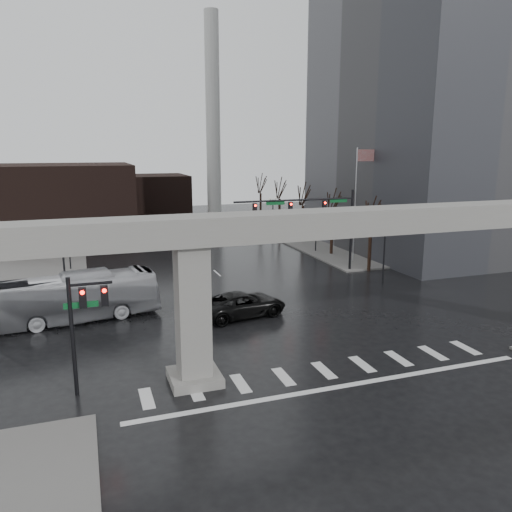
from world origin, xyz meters
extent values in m
plane|color=black|center=(0.00, 0.00, 0.00)|extent=(160.00, 160.00, 0.00)
cube|color=slate|center=(26.00, 36.00, 0.07)|extent=(28.00, 36.00, 0.15)
cube|color=gray|center=(0.00, 0.00, 8.00)|extent=(48.00, 2.20, 1.40)
cube|color=gray|center=(-7.00, 0.00, 3.65)|extent=(1.60, 1.60, 7.30)
cube|color=gray|center=(-7.00, 0.00, 0.25)|extent=(2.60, 2.60, 0.50)
cube|color=slate|center=(28.00, 26.00, 21.00)|extent=(22.00, 26.00, 42.00)
cube|color=black|center=(-14.00, 42.00, 5.00)|extent=(16.00, 14.00, 10.00)
cube|color=black|center=(-2.00, 52.00, 4.00)|extent=(10.00, 10.00, 8.00)
cylinder|color=beige|center=(6.00, 46.00, 15.00)|extent=(2.00, 2.00, 30.00)
cylinder|color=gray|center=(6.00, 46.00, 0.60)|extent=(3.60, 3.60, 1.20)
cylinder|color=black|center=(12.80, 18.80, 4.00)|extent=(0.24, 0.24, 8.00)
cylinder|color=black|center=(6.80, 18.80, 7.20)|extent=(12.00, 0.18, 0.18)
cube|color=black|center=(9.80, 18.80, 6.55)|extent=(0.35, 0.30, 1.00)
cube|color=black|center=(6.30, 18.80, 6.55)|extent=(0.35, 0.30, 1.00)
cube|color=black|center=(2.80, 18.80, 6.55)|extent=(0.35, 0.30, 1.00)
sphere|color=#FF0C05|center=(9.80, 18.62, 6.85)|extent=(0.20, 0.20, 0.20)
cube|color=#0B5223|center=(11.30, 18.80, 7.00)|extent=(1.80, 0.05, 0.35)
cube|color=#0B5223|center=(4.80, 18.80, 7.00)|extent=(1.80, 0.05, 0.35)
cylinder|color=black|center=(-12.80, 0.50, 3.00)|extent=(0.20, 0.20, 6.00)
cylinder|color=black|center=(-11.80, 0.50, 5.60)|extent=(2.00, 0.14, 0.14)
cube|color=black|center=(-12.20, 0.50, 4.95)|extent=(0.35, 0.30, 1.00)
cube|color=black|center=(-11.20, 0.50, 4.95)|extent=(0.35, 0.30, 1.00)
cube|color=#0B5223|center=(-12.30, 0.50, 4.60)|extent=(1.60, 0.05, 0.30)
cylinder|color=silver|center=(15.00, 22.00, 6.00)|extent=(0.12, 0.12, 12.00)
cube|color=#AB1B12|center=(16.00, 22.00, 11.20)|extent=(2.00, 0.03, 1.20)
cylinder|color=black|center=(13.50, 14.00, 2.40)|extent=(0.14, 0.14, 4.80)
cube|color=black|center=(13.50, 14.00, 4.75)|extent=(0.90, 0.06, 0.06)
sphere|color=silver|center=(13.05, 14.00, 4.95)|extent=(0.32, 0.32, 0.32)
sphere|color=silver|center=(13.95, 14.00, 4.95)|extent=(0.32, 0.32, 0.32)
cylinder|color=black|center=(13.50, 28.00, 2.40)|extent=(0.14, 0.14, 4.80)
cube|color=black|center=(13.50, 28.00, 4.75)|extent=(0.90, 0.06, 0.06)
sphere|color=silver|center=(13.05, 28.00, 4.95)|extent=(0.32, 0.32, 0.32)
sphere|color=silver|center=(13.95, 28.00, 4.95)|extent=(0.32, 0.32, 0.32)
cylinder|color=black|center=(13.50, 42.00, 2.40)|extent=(0.14, 0.14, 4.80)
cube|color=black|center=(13.50, 42.00, 4.75)|extent=(0.90, 0.06, 0.06)
sphere|color=silver|center=(13.05, 42.00, 4.95)|extent=(0.32, 0.32, 0.32)
sphere|color=silver|center=(13.95, 42.00, 4.95)|extent=(0.32, 0.32, 0.32)
cylinder|color=black|center=(-13.50, 14.00, 2.40)|extent=(0.14, 0.14, 4.80)
cube|color=black|center=(-13.50, 14.00, 4.75)|extent=(0.90, 0.06, 0.06)
sphere|color=silver|center=(-13.95, 14.00, 4.95)|extent=(0.32, 0.32, 0.32)
sphere|color=silver|center=(-13.05, 14.00, 4.95)|extent=(0.32, 0.32, 0.32)
cylinder|color=black|center=(-13.50, 28.00, 2.40)|extent=(0.14, 0.14, 4.80)
cube|color=black|center=(-13.50, 28.00, 4.75)|extent=(0.90, 0.06, 0.06)
sphere|color=silver|center=(-13.95, 28.00, 4.95)|extent=(0.32, 0.32, 0.32)
sphere|color=silver|center=(-13.05, 28.00, 4.95)|extent=(0.32, 0.32, 0.32)
cylinder|color=black|center=(-13.50, 42.00, 2.40)|extent=(0.14, 0.14, 4.80)
cube|color=black|center=(-13.50, 42.00, 4.75)|extent=(0.90, 0.06, 0.06)
sphere|color=silver|center=(-13.95, 42.00, 4.95)|extent=(0.32, 0.32, 0.32)
sphere|color=silver|center=(-13.05, 42.00, 4.95)|extent=(0.32, 0.32, 0.32)
cylinder|color=black|center=(14.50, 18.00, 2.27)|extent=(0.34, 0.34, 4.55)
cylinder|color=black|center=(14.50, 18.00, 6.01)|extent=(0.12, 1.52, 2.98)
cylinder|color=black|center=(15.00, 18.25, 5.78)|extent=(0.83, 1.14, 2.51)
cylinder|color=black|center=(14.50, 26.00, 2.33)|extent=(0.34, 0.34, 4.66)
cylinder|color=black|center=(14.50, 26.00, 6.15)|extent=(0.12, 1.55, 3.05)
cylinder|color=black|center=(15.00, 26.25, 5.91)|extent=(0.85, 1.16, 2.57)
cylinder|color=black|center=(14.50, 34.00, 2.38)|extent=(0.34, 0.34, 4.76)
cylinder|color=black|center=(14.50, 34.00, 6.29)|extent=(0.12, 1.59, 3.11)
cylinder|color=black|center=(15.00, 34.25, 6.05)|extent=(0.86, 1.18, 2.62)
cylinder|color=black|center=(14.50, 42.00, 2.43)|extent=(0.34, 0.34, 4.87)
cylinder|color=black|center=(14.50, 42.00, 6.43)|extent=(0.12, 1.62, 3.18)
cylinder|color=black|center=(15.00, 42.25, 6.18)|extent=(0.88, 1.20, 2.68)
cylinder|color=black|center=(14.50, 50.00, 2.48)|extent=(0.34, 0.34, 4.97)
cylinder|color=black|center=(14.50, 50.00, 6.57)|extent=(0.12, 1.65, 3.25)
cylinder|color=black|center=(15.00, 50.25, 6.31)|extent=(0.89, 1.23, 2.74)
imported|color=black|center=(-1.51, 9.06, 0.90)|extent=(6.88, 4.06, 1.80)
imported|color=#BBBBC0|center=(-13.18, 12.00, 1.69)|extent=(12.44, 4.56, 3.39)
camera|label=1|loc=(-11.85, -23.78, 11.95)|focal=35.00mm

